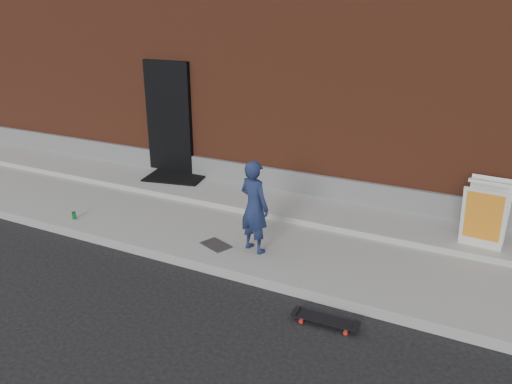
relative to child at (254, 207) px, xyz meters
The scene contains 10 objects.
ground 1.19m from the child, 125.73° to the right, with size 80.00×80.00×0.00m, color black.
sidewalk 1.22m from the child, 121.24° to the left, with size 20.00×3.00×0.15m, color gray.
apron 1.89m from the child, 106.07° to the left, with size 20.00×1.20×0.10m, color gray.
building 6.54m from the child, 94.48° to the left, with size 20.00×8.10×5.00m.
child is the anchor object (origin of this frame).
skateboard 1.99m from the child, 36.02° to the right, with size 0.78×0.23×0.09m.
pizza_sign 3.30m from the child, 26.17° to the left, with size 0.64×0.74×0.97m.
soda_can 3.31m from the child, behind, with size 0.07×0.07×0.12m, color #1B8B43.
doormat 3.49m from the child, 144.27° to the left, with size 1.15×0.93×0.03m, color black.
utility_plate 0.90m from the child, 167.30° to the right, with size 0.45×0.29×0.01m, color #4B4A4F.
Camera 1 is at (3.48, -5.18, 3.53)m, focal length 35.00 mm.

